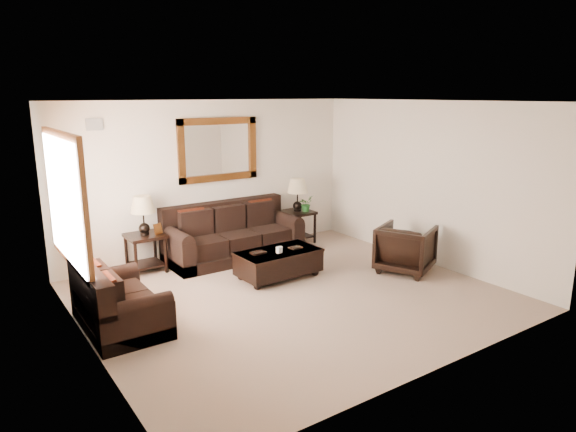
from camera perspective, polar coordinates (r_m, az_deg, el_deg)
room at (r=6.99m, az=0.49°, el=1.47°), size 5.51×5.01×2.71m
window at (r=6.73m, az=-23.42°, el=1.62°), size 0.07×1.96×1.66m
mirror at (r=9.09m, az=-7.75°, el=7.32°), size 1.50×0.06×1.10m
air_vent at (r=8.34m, az=-20.71°, el=9.50°), size 0.25×0.02×0.18m
sofa at (r=9.00m, az=-6.22°, el=-2.47°), size 2.33×1.00×0.95m
loveseat at (r=6.67m, az=-18.57°, el=-9.31°), size 0.86×1.44×0.81m
end_table_left at (r=8.43m, az=-15.71°, el=-0.72°), size 0.56×0.56×1.24m
end_table_right at (r=9.77m, az=1.06°, el=1.67°), size 0.56×0.56×1.24m
coffee_table at (r=7.99m, az=-1.06°, el=-5.00°), size 1.30×0.73×0.54m
armchair at (r=8.44m, az=12.94°, el=-3.30°), size 1.04×1.06×0.84m
potted_plant at (r=9.78m, az=1.99°, el=1.20°), size 0.36×0.38×0.23m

